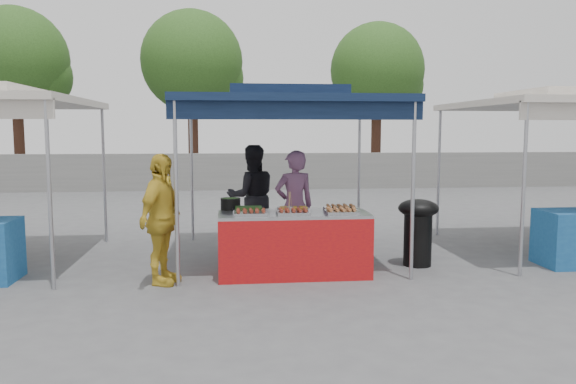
{
  "coord_description": "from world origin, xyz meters",
  "views": [
    {
      "loc": [
        -0.86,
        -7.46,
        1.94
      ],
      "look_at": [
        0.0,
        0.6,
        1.05
      ],
      "focal_mm": 35.0,
      "sensor_mm": 36.0,
      "label": 1
    }
  ],
  "objects": [
    {
      "name": "food_tray_bl",
      "position": [
        -0.6,
        -0.01,
        0.88
      ],
      "size": [
        0.42,
        0.3,
        0.07
      ],
      "color": "#B0B1B5",
      "rests_on": "vendor_table"
    },
    {
      "name": "wok_burner",
      "position": [
        1.84,
        0.25,
        0.57
      ],
      "size": [
        0.58,
        0.58,
        0.97
      ],
      "rotation": [
        0.0,
        0.0,
        0.29
      ],
      "color": "black",
      "rests_on": "ground_plane"
    },
    {
      "name": "vendor_woman",
      "position": [
        0.11,
        0.72,
        0.83
      ],
      "size": [
        0.68,
        0.52,
        1.65
      ],
      "primitive_type": "imported",
      "rotation": [
        0.0,
        0.0,
        3.37
      ],
      "color": "#794D71",
      "rests_on": "ground_plane"
    },
    {
      "name": "skewer_cup",
      "position": [
        -0.06,
        -0.26,
        0.9
      ],
      "size": [
        0.08,
        0.08,
        0.11
      ],
      "primitive_type": "cylinder",
      "color": "#A5A6AC",
      "rests_on": "vendor_table"
    },
    {
      "name": "food_tray_fm",
      "position": [
        -0.03,
        -0.34,
        0.88
      ],
      "size": [
        0.42,
        0.3,
        0.07
      ],
      "color": "#B0B1B5",
      "rests_on": "vendor_table"
    },
    {
      "name": "main_canopy",
      "position": [
        0.0,
        0.97,
        2.37
      ],
      "size": [
        3.2,
        3.2,
        2.57
      ],
      "color": "#A5A6AC",
      "rests_on": "ground_plane"
    },
    {
      "name": "crate_right",
      "position": [
        0.4,
        0.54,
        0.14
      ],
      "size": [
        0.47,
        0.33,
        0.28
      ],
      "primitive_type": "cube",
      "color": "navy",
      "rests_on": "ground_plane"
    },
    {
      "name": "crate_stacked",
      "position": [
        0.4,
        0.54,
        0.42
      ],
      "size": [
        0.46,
        0.33,
        0.28
      ],
      "primitive_type": "cube",
      "color": "navy",
      "rests_on": "crate_right"
    },
    {
      "name": "ground_plane",
      "position": [
        0.0,
        0.0,
        0.0
      ],
      "size": [
        80.0,
        80.0,
        0.0
      ],
      "primitive_type": "plane",
      "color": "#4F4F51"
    },
    {
      "name": "vendor_table",
      "position": [
        0.0,
        -0.1,
        0.43
      ],
      "size": [
        2.0,
        0.8,
        0.85
      ],
      "color": "#AB1113",
      "rests_on": "ground_plane"
    },
    {
      "name": "tree_2",
      "position": [
        4.71,
        12.84,
        3.99
      ],
      "size": [
        3.47,
        3.4,
        5.84
      ],
      "color": "#392016",
      "rests_on": "ground_plane"
    },
    {
      "name": "food_tray_fl",
      "position": [
        -0.58,
        -0.34,
        0.88
      ],
      "size": [
        0.42,
        0.3,
        0.07
      ],
      "color": "#B0B1B5",
      "rests_on": "vendor_table"
    },
    {
      "name": "cooking_pot",
      "position": [
        -0.84,
        0.27,
        0.93
      ],
      "size": [
        0.27,
        0.27,
        0.16
      ],
      "primitive_type": "cylinder",
      "color": "black",
      "rests_on": "vendor_table"
    },
    {
      "name": "crate_left",
      "position": [
        -0.26,
        0.49,
        0.14
      ],
      "size": [
        0.47,
        0.33,
        0.28
      ],
      "primitive_type": "cube",
      "color": "navy",
      "rests_on": "ground_plane"
    },
    {
      "name": "tree_0",
      "position": [
        -8.0,
        13.22,
        4.24
      ],
      "size": [
        3.64,
        3.6,
        6.2
      ],
      "color": "#392016",
      "rests_on": "ground_plane"
    },
    {
      "name": "back_wall",
      "position": [
        0.0,
        11.0,
        0.6
      ],
      "size": [
        40.0,
        0.25,
        1.2
      ],
      "primitive_type": "cube",
      "color": "slate",
      "rests_on": "ground_plane"
    },
    {
      "name": "food_tray_fr",
      "position": [
        0.61,
        -0.34,
        0.88
      ],
      "size": [
        0.42,
        0.3,
        0.07
      ],
      "color": "#B0B1B5",
      "rests_on": "vendor_table"
    },
    {
      "name": "food_tray_br",
      "position": [
        0.64,
        -0.04,
        0.88
      ],
      "size": [
        0.42,
        0.3,
        0.07
      ],
      "color": "#B0B1B5",
      "rests_on": "vendor_table"
    },
    {
      "name": "helper_man",
      "position": [
        -0.48,
        1.72,
        0.85
      ],
      "size": [
        0.92,
        0.76,
        1.71
      ],
      "primitive_type": "imported",
      "rotation": [
        0.0,
        0.0,
        3.29
      ],
      "color": "black",
      "rests_on": "ground_plane"
    },
    {
      "name": "tree_1",
      "position": [
        -1.96,
        13.2,
        4.24
      ],
      "size": [
        3.65,
        3.61,
        6.2
      ],
      "color": "#392016",
      "rests_on": "ground_plane"
    },
    {
      "name": "customer_person",
      "position": [
        -1.71,
        -0.36,
        0.83
      ],
      "size": [
        0.71,
        1.05,
        1.66
      ],
      "primitive_type": "imported",
      "rotation": [
        0.0,
        0.0,
        1.23
      ],
      "color": "gold",
      "rests_on": "ground_plane"
    },
    {
      "name": "food_tray_bm",
      "position": [
        0.01,
        -0.02,
        0.88
      ],
      "size": [
        0.42,
        0.3,
        0.07
      ],
      "color": "#B0B1B5",
      "rests_on": "vendor_table"
    }
  ]
}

